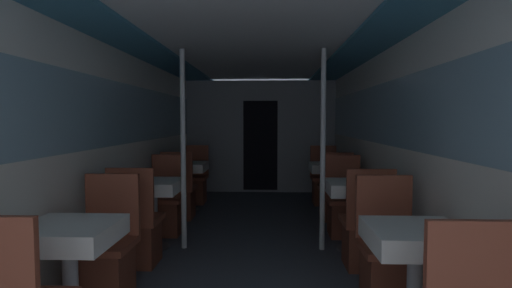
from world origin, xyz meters
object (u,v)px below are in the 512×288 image
at_px(chair_left_far_1, 166,210).
at_px(dining_table_left_2, 187,170).
at_px(chair_right_near_1, 366,237).
at_px(chair_left_far_0, 105,262).
at_px(chair_right_far_0, 389,266).
at_px(chair_left_near_2, 180,198).
at_px(chair_right_near_2, 335,199).
at_px(dining_table_right_1, 354,192).
at_px(chair_left_far_2, 194,185).
at_px(support_pole_right_1, 323,150).
at_px(dining_table_right_0, 416,246).
at_px(dining_table_right_2, 329,171).
at_px(chair_right_far_2, 324,186).
at_px(dining_table_left_0, 69,242).
at_px(support_pole_left_1, 183,150).
at_px(chair_right_far_1, 344,211).
at_px(dining_table_left_1, 153,191).
at_px(chair_left_near_1, 137,235).

bearing_deg(chair_left_far_1, dining_table_left_2, -90.00).
height_order(chair_left_far_1, chair_right_near_1, same).
xyz_separation_m(chair_left_far_0, chair_right_far_0, (2.11, 0.00, 0.00)).
relative_size(chair_left_near_2, chair_right_near_2, 1.00).
height_order(dining_table_right_1, chair_right_near_1, chair_right_near_1).
xyz_separation_m(chair_left_far_0, dining_table_right_1, (2.11, 1.24, 0.32)).
xyz_separation_m(chair_left_far_2, chair_right_near_1, (2.11, -2.80, 0.00)).
bearing_deg(support_pole_right_1, dining_table_right_0, -79.43).
distance_m(chair_left_far_1, dining_table_right_2, 2.47).
bearing_deg(chair_right_far_0, chair_right_far_2, -90.00).
xyz_separation_m(dining_table_left_0, dining_table_right_1, (2.11, 1.76, 0.00)).
relative_size(support_pole_right_1, chair_right_far_2, 2.23).
relative_size(dining_table_left_2, chair_right_near_2, 0.77).
distance_m(dining_table_right_1, dining_table_right_2, 1.76).
xyz_separation_m(support_pole_left_1, support_pole_right_1, (1.46, 0.00, 0.00)).
height_order(dining_table_left_2, chair_left_near_2, chair_left_near_2).
relative_size(dining_table_right_0, chair_right_far_0, 0.77).
relative_size(dining_table_right_1, dining_table_right_2, 1.00).
relative_size(chair_left_far_1, dining_table_right_1, 1.30).
distance_m(dining_table_left_0, chair_left_far_1, 2.30).
bearing_deg(chair_right_far_1, chair_right_near_2, -90.00).
height_order(chair_left_near_2, dining_table_right_2, chair_left_near_2).
height_order(support_pole_right_1, chair_right_far_2, support_pole_right_1).
height_order(dining_table_right_2, chair_right_near_2, chair_right_near_2).
relative_size(chair_left_near_2, dining_table_right_0, 1.30).
height_order(dining_table_left_0, chair_right_far_0, chair_right_far_0).
height_order(chair_right_far_1, dining_table_right_2, chair_right_far_1).
distance_m(dining_table_right_0, dining_table_right_1, 1.76).
height_order(dining_table_left_0, dining_table_left_1, same).
height_order(dining_table_left_0, chair_left_far_2, chair_left_far_2).
xyz_separation_m(chair_left_far_1, support_pole_left_1, (0.33, -0.52, 0.76)).
relative_size(dining_table_left_0, chair_left_near_1, 0.77).
xyz_separation_m(dining_table_left_0, dining_table_left_1, (0.00, 1.76, 0.00)).
xyz_separation_m(dining_table_left_1, chair_right_far_1, (2.11, 0.52, -0.32)).
bearing_deg(dining_table_left_2, chair_right_near_1, -47.13).
bearing_deg(support_pole_left_1, chair_left_far_1, 122.30).
height_order(dining_table_right_1, chair_right_far_1, chair_right_far_1).
bearing_deg(dining_table_right_2, dining_table_left_2, 180.00).
bearing_deg(chair_left_far_0, chair_right_far_0, -180.00).
xyz_separation_m(dining_table_right_1, chair_right_far_1, (0.00, 0.52, -0.32)).
xyz_separation_m(chair_left_near_1, chair_right_near_1, (2.11, 0.00, 0.00)).
bearing_deg(chair_right_far_0, dining_table_right_2, -90.00).
height_order(support_pole_left_1, chair_right_far_0, support_pole_left_1).
distance_m(dining_table_right_1, support_pole_right_1, 0.55).
distance_m(dining_table_left_1, dining_table_left_2, 1.76).
xyz_separation_m(chair_left_near_1, chair_right_near_2, (2.11, 1.76, 0.00)).
xyz_separation_m(dining_table_left_1, dining_table_right_0, (2.11, -1.76, 0.00)).
relative_size(chair_left_far_1, support_pole_right_1, 0.45).
xyz_separation_m(chair_left_far_0, chair_right_far_1, (2.11, 1.76, 0.00)).
relative_size(dining_table_left_2, chair_right_near_1, 0.77).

